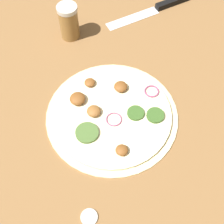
# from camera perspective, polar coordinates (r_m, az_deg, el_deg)

# --- Properties ---
(ground_plane) EXTENTS (3.00, 3.00, 0.00)m
(ground_plane) POSITION_cam_1_polar(r_m,az_deg,el_deg) (0.77, 0.00, -0.69)
(ground_plane) COLOR brown
(pizza) EXTENTS (0.32, 0.32, 0.03)m
(pizza) POSITION_cam_1_polar(r_m,az_deg,el_deg) (0.76, -0.11, -0.36)
(pizza) COLOR beige
(pizza) RESTS_ON ground_plane
(knife) EXTENTS (0.17, 0.27, 0.02)m
(knife) POSITION_cam_1_polar(r_m,az_deg,el_deg) (1.05, 9.47, 18.65)
(knife) COLOR silver
(knife) RESTS_ON ground_plane
(spice_jar) EXTENTS (0.06, 0.06, 0.10)m
(spice_jar) POSITION_cam_1_polar(r_m,az_deg,el_deg) (0.92, -7.89, 16.04)
(spice_jar) COLOR olive
(spice_jar) RESTS_ON ground_plane
(loose_cap) EXTENTS (0.04, 0.04, 0.01)m
(loose_cap) POSITION_cam_1_polar(r_m,az_deg,el_deg) (0.67, -4.21, -18.60)
(loose_cap) COLOR beige
(loose_cap) RESTS_ON ground_plane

